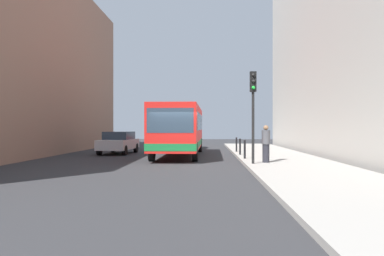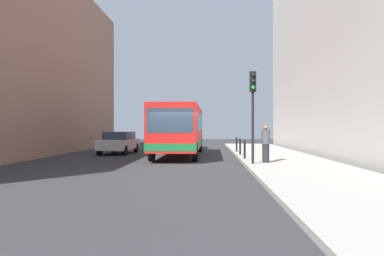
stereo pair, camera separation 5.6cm
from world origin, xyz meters
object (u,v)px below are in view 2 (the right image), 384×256
(bus, at_px, (180,128))
(traffic_light, at_px, (253,100))
(car_behind_bus, at_px, (191,139))
(bollard_near, at_px, (245,149))
(pedestrian_near_signal, at_px, (266,144))
(bollard_mid, at_px, (240,147))
(bollard_far, at_px, (237,145))
(car_beside_bus, at_px, (119,142))

(bus, relative_size, traffic_light, 2.69)
(car_behind_bus, relative_size, bollard_near, 4.63)
(pedestrian_near_signal, bearing_deg, bollard_mid, -144.91)
(bollard_far, height_order, pedestrian_near_signal, pedestrian_near_signal)
(traffic_light, bearing_deg, bus, 118.94)
(bollard_far, bearing_deg, bus, -151.76)
(bollard_mid, bearing_deg, car_beside_bus, 160.60)
(car_beside_bus, xyz_separation_m, car_behind_bus, (4.50, 7.27, 0.00))
(bollard_near, bearing_deg, traffic_light, -88.01)
(car_beside_bus, height_order, bollard_near, car_beside_bus)
(car_beside_bus, distance_m, bollard_near, 9.73)
(car_beside_bus, xyz_separation_m, bollard_far, (7.87, 0.17, -0.16))
(car_beside_bus, xyz_separation_m, bollard_mid, (7.87, -2.77, -0.16))
(traffic_light, bearing_deg, bollard_mid, 90.98)
(car_beside_bus, distance_m, bollard_mid, 8.35)
(car_behind_bus, relative_size, pedestrian_near_signal, 2.56)
(traffic_light, relative_size, pedestrian_near_signal, 2.39)
(bollard_mid, distance_m, bollard_far, 2.94)
(bollard_near, bearing_deg, car_beside_bus, 144.04)
(car_beside_bus, height_order, bollard_mid, car_beside_bus)
(bollard_near, height_order, pedestrian_near_signal, pedestrian_near_signal)
(car_beside_bus, relative_size, bollard_mid, 4.73)
(traffic_light, bearing_deg, bollard_near, 91.99)
(traffic_light, bearing_deg, car_beside_bus, 132.86)
(bollard_near, distance_m, bollard_far, 5.88)
(bus, relative_size, car_beside_bus, 2.46)
(traffic_light, xyz_separation_m, bollard_far, (-0.10, 8.76, -2.38))
(car_beside_bus, height_order, pedestrian_near_signal, pedestrian_near_signal)
(pedestrian_near_signal, bearing_deg, bollard_far, -147.90)
(car_beside_bus, height_order, traffic_light, traffic_light)
(car_behind_bus, relative_size, bollard_far, 4.63)
(bus, xyz_separation_m, bollard_near, (3.66, -3.91, -1.10))
(bus, height_order, car_behind_bus, bus)
(traffic_light, distance_m, bollard_mid, 6.29)
(bus, distance_m, bollard_near, 5.47)
(bus, distance_m, bollard_far, 4.29)
(bus, xyz_separation_m, traffic_light, (3.76, -6.79, 1.28))
(bollard_mid, xyz_separation_m, bollard_far, (0.00, 2.94, 0.00))
(car_beside_bus, xyz_separation_m, bollard_near, (7.87, -5.71, -0.16))
(car_beside_bus, bearing_deg, bollard_far, -175.57)
(bus, height_order, bollard_far, bus)
(car_beside_bus, bearing_deg, car_behind_bus, -118.55)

